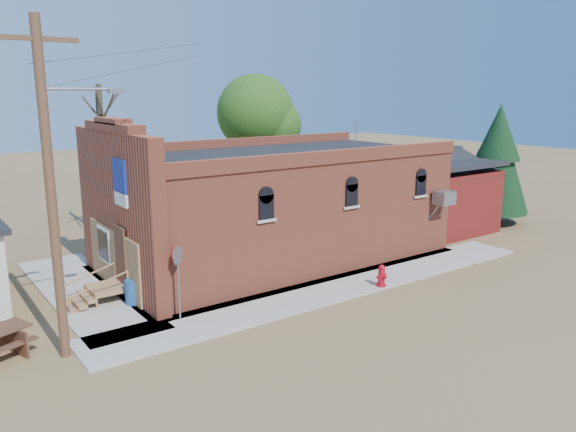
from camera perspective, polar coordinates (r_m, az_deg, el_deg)
ground at (r=19.52m, az=3.57°, el=-8.95°), size 120.00×120.00×0.00m
sidewalk_south at (r=21.06m, az=5.18°, el=-7.23°), size 19.00×2.20×0.08m
sidewalk_west at (r=21.85m, az=-20.02°, el=-7.22°), size 2.60×10.00×0.08m
brick_bar at (r=24.03m, az=-1.65°, el=1.00°), size 16.40×7.97×6.30m
red_shed at (r=30.61m, az=13.78°, el=3.00°), size 5.40×6.40×4.30m
utility_pole at (r=15.74m, az=-22.82°, el=2.91°), size 3.12×0.26×9.00m
tree_bare_near at (r=28.34m, az=-18.48°, el=9.50°), size 2.80×2.80×7.65m
tree_leafy at (r=32.66m, az=-3.33°, el=10.37°), size 4.40×4.40×8.15m
evergreen_tree at (r=32.71m, az=20.50°, el=5.71°), size 3.60×3.60×6.50m
fire_hydrant at (r=21.14m, az=9.49°, el=-5.99°), size 0.47×0.44×0.83m
stop_sign at (r=17.86m, az=-11.14°, el=-4.63°), size 0.53×0.48×2.42m
trash_barrel at (r=19.91m, az=-15.47°, el=-7.43°), size 0.65×0.65×0.83m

